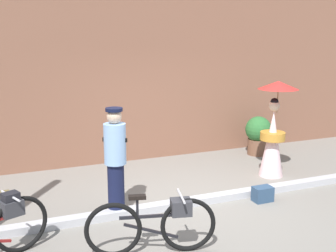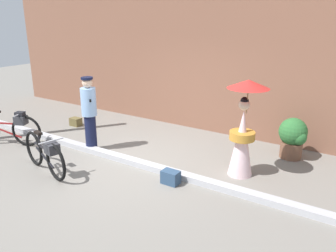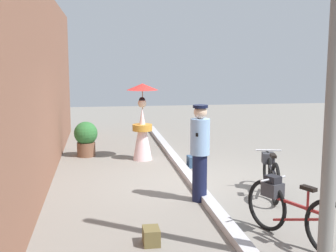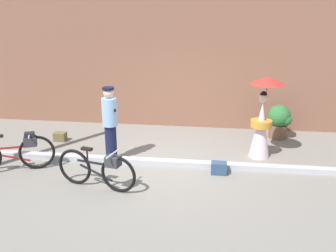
{
  "view_description": "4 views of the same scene",
  "coord_description": "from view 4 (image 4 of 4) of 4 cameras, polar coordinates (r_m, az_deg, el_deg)",
  "views": [
    {
      "loc": [
        -2.87,
        -6.07,
        2.82
      ],
      "look_at": [
        -0.19,
        0.47,
        1.28
      ],
      "focal_mm": 45.97,
      "sensor_mm": 36.0,
      "label": 1
    },
    {
      "loc": [
        4.38,
        -5.21,
        3.05
      ],
      "look_at": [
        0.66,
        0.49,
        0.82
      ],
      "focal_mm": 36.95,
      "sensor_mm": 36.0,
      "label": 2
    },
    {
      "loc": [
        -8.5,
        1.84,
        2.48
      ],
      "look_at": [
        0.15,
        0.46,
        1.15
      ],
      "focal_mm": 46.58,
      "sensor_mm": 36.0,
      "label": 3
    },
    {
      "loc": [
        1.12,
        -7.59,
        3.42
      ],
      "look_at": [
        0.07,
        0.26,
        0.83
      ],
      "focal_mm": 39.85,
      "sensor_mm": 36.0,
      "label": 4
    }
  ],
  "objects": [
    {
      "name": "bicycle_far_side",
      "position": [
        8.59,
        -22.53,
        -3.66
      ],
      "size": [
        1.72,
        0.79,
        0.85
      ],
      "color": "black",
      "rests_on": "ground_plane"
    },
    {
      "name": "building_wall",
      "position": [
        10.78,
        1.58,
        10.26
      ],
      "size": [
        14.0,
        0.4,
        3.91
      ],
      "primitive_type": "cube",
      "color": "brown",
      "rests_on": "ground_plane"
    },
    {
      "name": "potted_plant_by_door",
      "position": [
        10.34,
        16.66,
        0.87
      ],
      "size": [
        0.62,
        0.6,
        0.91
      ],
      "color": "brown",
      "rests_on": "ground_plane"
    },
    {
      "name": "person_officer",
      "position": [
        8.43,
        -8.87,
        0.58
      ],
      "size": [
        0.35,
        0.34,
        1.71
      ],
      "color": "#141938",
      "rests_on": "ground_plane"
    },
    {
      "name": "ground_plane",
      "position": [
        8.4,
        -0.73,
        -5.95
      ],
      "size": [
        30.0,
        30.0,
        0.0
      ],
      "primitive_type": "plane",
      "color": "gray"
    },
    {
      "name": "person_with_parasol",
      "position": [
        8.79,
        14.22,
        1.17
      ],
      "size": [
        0.78,
        0.78,
        1.91
      ],
      "color": "silver",
      "rests_on": "ground_plane"
    },
    {
      "name": "bicycle_near_officer",
      "position": [
        7.34,
        -10.61,
        -6.43
      ],
      "size": [
        1.67,
        0.55,
        0.82
      ],
      "color": "black",
      "rests_on": "ground_plane"
    },
    {
      "name": "sidewalk_curb",
      "position": [
        8.38,
        -0.73,
        -5.57
      ],
      "size": [
        14.0,
        0.2,
        0.12
      ],
      "primitive_type": "cube",
      "color": "#B2B2B7",
      "rests_on": "ground_plane"
    },
    {
      "name": "backpack_spare",
      "position": [
        10.2,
        -16.18,
        -1.56
      ],
      "size": [
        0.31,
        0.22,
        0.23
      ],
      "color": "brown",
      "rests_on": "ground_plane"
    },
    {
      "name": "backpack_on_pavement",
      "position": [
        8.0,
        7.79,
        -6.37
      ],
      "size": [
        0.33,
        0.22,
        0.26
      ],
      "color": "navy",
      "rests_on": "ground_plane"
    }
  ]
}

